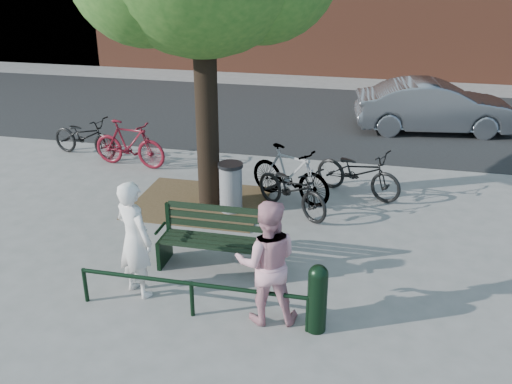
% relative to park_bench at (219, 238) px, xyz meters
% --- Properties ---
extents(ground, '(90.00, 90.00, 0.00)m').
position_rel_park_bench_xyz_m(ground, '(0.00, -0.08, -0.48)').
color(ground, gray).
rests_on(ground, ground).
extents(dirt_pit, '(2.40, 2.00, 0.02)m').
position_rel_park_bench_xyz_m(dirt_pit, '(-1.00, 2.12, -0.47)').
color(dirt_pit, brown).
rests_on(dirt_pit, ground).
extents(road, '(40.00, 7.00, 0.01)m').
position_rel_park_bench_xyz_m(road, '(0.00, 8.42, -0.47)').
color(road, black).
rests_on(road, ground).
extents(park_bench, '(1.74, 0.54, 0.97)m').
position_rel_park_bench_xyz_m(park_bench, '(0.00, 0.00, 0.00)').
color(park_bench, black).
rests_on(park_bench, ground).
extents(guard_railing, '(3.06, 0.06, 0.51)m').
position_rel_park_bench_xyz_m(guard_railing, '(0.00, -1.28, -0.08)').
color(guard_railing, black).
rests_on(guard_railing, ground).
extents(person_left, '(0.72, 0.64, 1.66)m').
position_rel_park_bench_xyz_m(person_left, '(-0.90, -0.92, 0.35)').
color(person_left, silver).
rests_on(person_left, ground).
extents(person_right, '(0.92, 0.79, 1.66)m').
position_rel_park_bench_xyz_m(person_right, '(0.95, -1.13, 0.35)').
color(person_right, '#CC8C98').
rests_on(person_right, ground).
extents(bollard, '(0.25, 0.25, 0.92)m').
position_rel_park_bench_xyz_m(bollard, '(1.60, -1.22, 0.02)').
color(bollard, black).
rests_on(bollard, ground).
extents(litter_bin, '(0.45, 0.45, 0.92)m').
position_rel_park_bench_xyz_m(litter_bin, '(-0.34, 1.92, -0.01)').
color(litter_bin, gray).
rests_on(litter_bin, ground).
extents(bicycle_a, '(1.82, 0.96, 0.91)m').
position_rel_park_bench_xyz_m(bicycle_a, '(-4.35, 4.10, -0.02)').
color(bicycle_a, black).
rests_on(bicycle_a, ground).
extents(bicycle_b, '(1.74, 0.69, 1.02)m').
position_rel_park_bench_xyz_m(bicycle_b, '(-3.06, 3.67, 0.03)').
color(bicycle_b, '#5C0D18').
rests_on(bicycle_b, ground).
extents(bicycle_c, '(1.74, 1.52, 0.91)m').
position_rel_park_bench_xyz_m(bicycle_c, '(0.74, 2.12, -0.03)').
color(bicycle_c, black).
rests_on(bicycle_c, ground).
extents(bicycle_d, '(1.79, 1.21, 1.05)m').
position_rel_park_bench_xyz_m(bicycle_d, '(0.61, 2.65, 0.05)').
color(bicycle_d, gray).
rests_on(bicycle_d, ground).
extents(bicycle_e, '(1.87, 1.30, 0.93)m').
position_rel_park_bench_xyz_m(bicycle_e, '(1.84, 3.17, -0.01)').
color(bicycle_e, black).
rests_on(bicycle_e, ground).
extents(parked_car, '(4.13, 1.91, 1.31)m').
position_rel_park_bench_xyz_m(parked_car, '(3.50, 7.74, 0.18)').
color(parked_car, slate).
rests_on(parked_car, ground).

